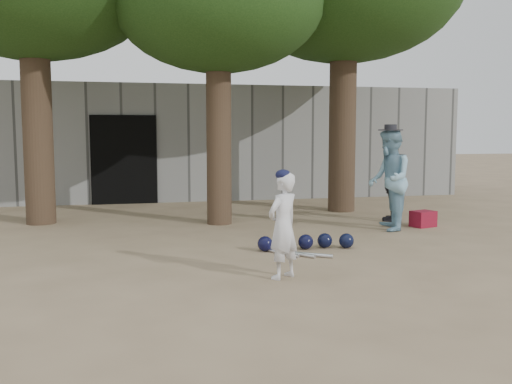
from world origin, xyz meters
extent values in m
plane|color=#937C5E|center=(0.00, 0.00, 0.00)|extent=(70.00, 70.00, 0.00)
imported|color=silver|center=(0.68, -0.11, 0.65)|extent=(0.57, 0.53, 1.30)
imported|color=#81B0C8|center=(3.49, 2.78, 0.92)|extent=(0.93, 1.06, 1.85)
imported|color=black|center=(4.05, 3.76, 0.70)|extent=(0.81, 0.83, 1.40)
cube|color=maroon|center=(4.30, 2.98, 0.15)|extent=(0.49, 0.42, 0.30)
cube|color=gray|center=(0.00, 8.00, 1.50)|extent=(16.00, 0.35, 3.00)
cube|color=black|center=(-1.20, 7.80, 1.10)|extent=(1.60, 0.08, 2.20)
cube|color=slate|center=(0.00, 10.50, 1.50)|extent=(16.00, 5.00, 3.00)
sphere|color=black|center=(0.85, 1.46, 0.12)|extent=(0.23, 0.23, 0.23)
sphere|color=black|center=(1.17, 1.50, 0.12)|extent=(0.23, 0.23, 0.23)
sphere|color=black|center=(1.49, 1.48, 0.12)|extent=(0.23, 0.23, 0.23)
sphere|color=black|center=(1.81, 1.51, 0.12)|extent=(0.23, 0.23, 0.23)
sphere|color=black|center=(2.13, 1.42, 0.12)|extent=(0.23, 0.23, 0.23)
cylinder|color=silver|center=(1.01, 1.23, 0.03)|extent=(0.42, 0.65, 0.06)
cylinder|color=silver|center=(1.19, 1.11, 0.03)|extent=(0.49, 0.60, 0.06)
cylinder|color=silver|center=(1.37, 0.99, 0.03)|extent=(0.62, 0.46, 0.06)
cylinder|color=brown|center=(-2.80, 5.00, 2.75)|extent=(0.56, 0.56, 5.50)
cylinder|color=brown|center=(0.60, 4.20, 2.50)|extent=(0.48, 0.48, 5.00)
ellipsoid|color=#284C19|center=(0.60, 4.20, 4.20)|extent=(4.00, 4.00, 2.60)
cylinder|color=brown|center=(3.60, 5.40, 2.90)|extent=(0.60, 0.60, 5.80)
camera|label=1|loc=(-1.17, -6.70, 1.78)|focal=40.00mm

